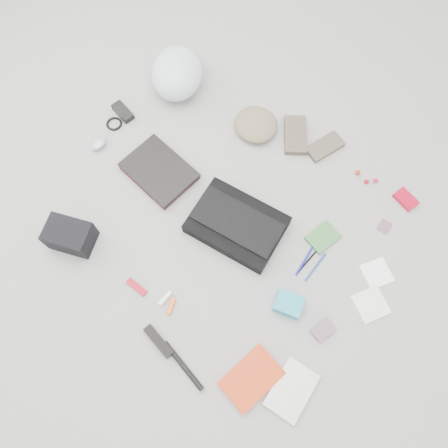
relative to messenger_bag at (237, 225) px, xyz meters
The scene contains 33 objects.
ground_plane 0.07m from the messenger_bag, 146.16° to the right, with size 4.00×4.00×0.00m, color gray.
messenger_bag is the anchor object (origin of this frame).
bag_flap 0.04m from the messenger_bag, 90.00° to the right, with size 0.39×0.18×0.01m, color black.
laptop_sleeve 0.46m from the messenger_bag, behind, with size 0.31×0.23×0.02m, color #551324.
laptop 0.46m from the messenger_bag, behind, with size 0.32×0.23×0.02m, color black.
bike_helmet 0.84m from the messenger_bag, 140.65° to the left, with size 0.26×0.32×0.19m, color silver.
beanie 0.53m from the messenger_bag, 109.71° to the left, with size 0.22×0.21×0.08m, color #746A4D.
mitten_left 0.56m from the messenger_bag, 88.96° to the left, with size 0.10×0.21×0.03m, color brown.
mitten_right 0.60m from the messenger_bag, 74.17° to the left, with size 0.09×0.18×0.03m, color #534B3E.
power_brick 0.83m from the messenger_bag, 162.92° to the left, with size 0.12×0.06×0.03m, color black.
cable_coil 0.82m from the messenger_bag, 168.00° to the left, with size 0.08×0.08×0.01m, color black.
mouse 0.79m from the messenger_bag, behind, with size 0.05×0.09×0.03m, color #9997A8.
camera_bag 0.73m from the messenger_bag, 144.72° to the right, with size 0.19×0.13×0.12m, color black.
multitool 0.51m from the messenger_bag, 116.96° to the right, with size 0.10×0.03×0.02m, color #A70A1C.
toiletry_tube_white 0.45m from the messenger_bag, 102.99° to the right, with size 0.02×0.02×0.07m, color white.
toiletry_tube_orange 0.46m from the messenger_bag, 97.56° to the right, with size 0.02×0.02×0.07m, color orange.
u_lock 0.60m from the messenger_bag, 92.44° to the right, with size 0.15×0.04×0.03m, color black.
bike_pump 0.64m from the messenger_bag, 79.94° to the right, with size 0.02×0.02×0.24m, color black.
book_red 0.65m from the messenger_bag, 55.10° to the right, with size 0.15×0.23×0.02m, color red.
book_white 0.72m from the messenger_bag, 42.94° to the right, with size 0.14×0.21×0.02m, color silver.
notepad 0.39m from the messenger_bag, 22.85° to the left, with size 0.10×0.13×0.02m, color #336932.
pen_blue 0.34m from the messenger_bag, ahead, with size 0.01×0.01×0.16m, color #0D109F.
pen_black 0.35m from the messenger_bag, ahead, with size 0.01×0.01×0.14m, color black.
pen_navy 0.39m from the messenger_bag, ahead, with size 0.01×0.01×0.16m, color navy.
accordion_wallet 0.41m from the messenger_bag, 28.94° to the right, with size 0.11×0.09×0.06m, color #1E9AB5.
card_deck 0.58m from the messenger_bag, 22.21° to the right, with size 0.06×0.09×0.02m, color slate.
napkin_top 0.64m from the messenger_bag, 10.78° to the left, with size 0.11×0.11×0.01m, color white.
napkin_bottom 0.66m from the messenger_bag, ahead, with size 0.13×0.13×0.01m, color silver.
lollipop_a 0.64m from the messenger_bag, 55.75° to the left, with size 0.02×0.02×0.02m, color #A22814.
lollipop_b 0.65m from the messenger_bag, 50.56° to the left, with size 0.02×0.02×0.02m, color #A80112.
lollipop_c 0.70m from the messenger_bag, 49.84° to the left, with size 0.02×0.02×0.02m, color #B6122A.
altoids_tin 0.79m from the messenger_bag, 40.08° to the left, with size 0.11×0.07×0.02m, color #AB0C24.
stamp_sheet 0.67m from the messenger_bag, 30.59° to the left, with size 0.05×0.06×0.00m, color #754D5D.
Camera 1 is at (0.36, -0.61, 1.84)m, focal length 35.00 mm.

